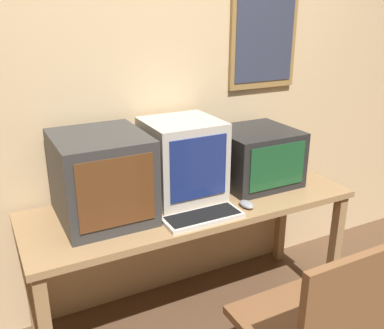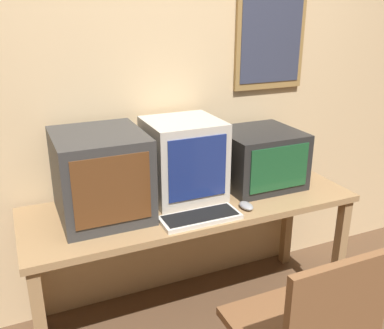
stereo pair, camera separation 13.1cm
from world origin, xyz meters
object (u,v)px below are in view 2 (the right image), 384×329
at_px(monitor_center, 183,159).
at_px(desk_clock, 297,165).
at_px(monitor_right, 259,158).
at_px(keyboard_main, 200,217).
at_px(monitor_left, 101,175).
at_px(mouse_near_keyboard, 246,206).

bearing_deg(monitor_center, desk_clock, 0.09).
xyz_separation_m(monitor_center, monitor_right, (0.47, -0.02, -0.05)).
bearing_deg(monitor_center, keyboard_main, -97.36).
bearing_deg(monitor_left, desk_clock, 2.27).
bearing_deg(desk_clock, keyboard_main, -159.25).
relative_size(monitor_left, keyboard_main, 1.20).
relative_size(monitor_left, monitor_right, 1.08).
relative_size(monitor_center, mouse_near_keyboard, 4.25).
height_order(monitor_left, keyboard_main, monitor_left).
relative_size(monitor_left, monitor_center, 1.11).
bearing_deg(mouse_near_keyboard, keyboard_main, -176.87).
xyz_separation_m(monitor_left, monitor_center, (0.46, 0.05, 0.00)).
xyz_separation_m(keyboard_main, mouse_near_keyboard, (0.27, 0.01, 0.00)).
xyz_separation_m(monitor_left, keyboard_main, (0.42, -0.26, -0.20)).
height_order(monitor_left, desk_clock, monitor_left).
distance_m(monitor_right, desk_clock, 0.32).
relative_size(monitor_center, keyboard_main, 1.08).
bearing_deg(keyboard_main, monitor_left, 148.45).
height_order(monitor_left, mouse_near_keyboard, monitor_left).
relative_size(monitor_left, desk_clock, 3.62).
bearing_deg(desk_clock, mouse_near_keyboard, -151.56).
relative_size(monitor_center, monitor_right, 0.97).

